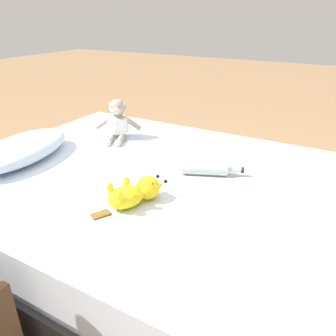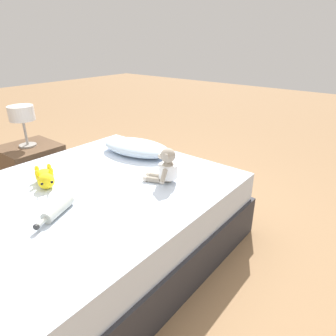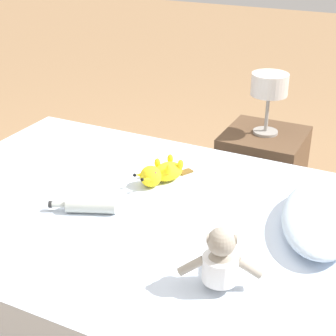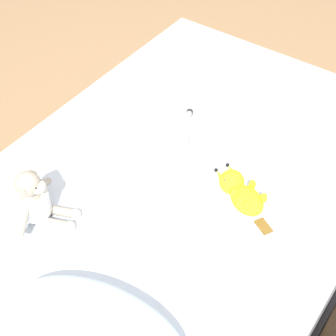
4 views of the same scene
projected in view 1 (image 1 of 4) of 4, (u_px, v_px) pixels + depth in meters
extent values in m
plane|color=#93704C|center=(168.00, 260.00, 1.73)|extent=(16.00, 16.00, 0.00)
cube|color=#2D2D33|center=(168.00, 238.00, 1.67)|extent=(1.47, 2.07, 0.28)
cube|color=silver|center=(168.00, 197.00, 1.57)|extent=(1.43, 2.01, 0.20)
ellipsoid|color=silver|center=(22.00, 149.00, 1.69)|extent=(0.64, 0.39, 0.11)
ellipsoid|color=#9E9384|center=(118.00, 125.00, 1.98)|extent=(0.13, 0.14, 0.15)
cylinder|color=white|center=(118.00, 125.00, 1.98)|extent=(0.16, 0.16, 0.09)
sphere|color=#9E9384|center=(117.00, 107.00, 1.94)|extent=(0.10, 0.10, 0.10)
ellipsoid|color=beige|center=(116.00, 110.00, 1.90)|extent=(0.07, 0.07, 0.04)
sphere|color=black|center=(119.00, 108.00, 1.90)|extent=(0.01, 0.01, 0.01)
sphere|color=black|center=(112.00, 108.00, 1.90)|extent=(0.01, 0.01, 0.01)
cylinder|color=#9E9384|center=(125.00, 106.00, 1.93)|extent=(0.03, 0.02, 0.03)
cylinder|color=#9E9384|center=(109.00, 105.00, 1.94)|extent=(0.03, 0.02, 0.03)
cylinder|color=#9E9384|center=(134.00, 124.00, 1.97)|extent=(0.06, 0.10, 0.08)
cylinder|color=#9E9384|center=(103.00, 123.00, 1.99)|extent=(0.06, 0.10, 0.08)
cylinder|color=#9E9384|center=(120.00, 140.00, 1.92)|extent=(0.11, 0.07, 0.04)
cylinder|color=#9E9384|center=(110.00, 140.00, 1.93)|extent=(0.11, 0.07, 0.04)
sphere|color=beige|center=(118.00, 143.00, 1.88)|extent=(0.04, 0.04, 0.04)
sphere|color=beige|center=(108.00, 143.00, 1.88)|extent=(0.04, 0.04, 0.04)
ellipsoid|color=yellow|center=(126.00, 197.00, 1.28)|extent=(0.18, 0.16, 0.08)
sphere|color=yellow|center=(148.00, 188.00, 1.34)|extent=(0.10, 0.10, 0.10)
cone|color=yellow|center=(152.00, 180.00, 1.38)|extent=(0.07, 0.05, 0.05)
sphere|color=black|center=(158.00, 176.00, 1.39)|extent=(0.02, 0.02, 0.02)
cone|color=yellow|center=(160.00, 185.00, 1.33)|extent=(0.07, 0.05, 0.05)
sphere|color=black|center=(166.00, 181.00, 1.35)|extent=(0.02, 0.02, 0.02)
sphere|color=red|center=(143.00, 179.00, 1.35)|extent=(0.02, 0.02, 0.02)
sphere|color=red|center=(152.00, 184.00, 1.30)|extent=(0.02, 0.02, 0.02)
ellipsoid|color=yellow|center=(126.00, 182.00, 1.31)|extent=(0.04, 0.04, 0.05)
ellipsoid|color=yellow|center=(138.00, 190.00, 1.25)|extent=(0.04, 0.04, 0.05)
ellipsoid|color=yellow|center=(110.00, 188.00, 1.27)|extent=(0.04, 0.04, 0.05)
ellipsoid|color=yellow|center=(120.00, 196.00, 1.22)|extent=(0.04, 0.04, 0.05)
cube|color=brown|center=(101.00, 214.00, 1.24)|extent=(0.08, 0.07, 0.01)
cylinder|color=#B7BCB2|center=(205.00, 168.00, 1.54)|extent=(0.14, 0.22, 0.06)
cylinder|color=#B7BCB2|center=(234.00, 170.00, 1.53)|extent=(0.05, 0.07, 0.02)
cylinder|color=black|center=(243.00, 170.00, 1.52)|extent=(0.03, 0.02, 0.03)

